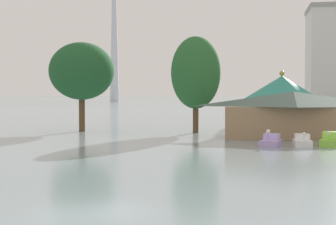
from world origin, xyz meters
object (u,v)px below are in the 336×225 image
object	(u,v)px
shoreline_tree_tall_left	(82,71)
shoreline_tree_mid	(196,73)
pedal_boat_white	(302,141)
pedal_boat_lime	(330,140)
pedal_boat_lavender	(271,141)
boathouse	(293,114)
green_roof_pavilion	(282,98)

from	to	relation	value
shoreline_tree_tall_left	shoreline_tree_mid	bearing A→B (deg)	1.04
pedal_boat_white	pedal_boat_lime	world-z (taller)	pedal_boat_lime
pedal_boat_lavender	shoreline_tree_mid	size ratio (longest dim) A/B	0.26
boathouse	shoreline_tree_mid	distance (m)	13.79
pedal_boat_lavender	shoreline_tree_tall_left	bearing A→B (deg)	-104.96
pedal_boat_lavender	pedal_boat_white	distance (m)	2.92
pedal_boat_lime	shoreline_tree_mid	size ratio (longest dim) A/B	0.24
shoreline_tree_mid	pedal_boat_lime	bearing A→B (deg)	-43.61
pedal_boat_lime	boathouse	world-z (taller)	boathouse
pedal_boat_lavender	pedal_boat_lime	size ratio (longest dim) A/B	1.05
pedal_boat_lavender	shoreline_tree_mid	distance (m)	18.34
shoreline_tree_tall_left	shoreline_tree_mid	distance (m)	14.93
shoreline_tree_tall_left	shoreline_tree_mid	size ratio (longest dim) A/B	0.96
pedal_boat_lavender	shoreline_tree_mid	world-z (taller)	shoreline_tree_mid
pedal_boat_lime	shoreline_tree_mid	world-z (taller)	shoreline_tree_mid
pedal_boat_white	green_roof_pavilion	distance (m)	22.28
pedal_boat_lime	green_roof_pavilion	distance (m)	22.03
pedal_boat_white	pedal_boat_lime	xyz separation A→B (m)	(2.59, 0.48, 0.08)
shoreline_tree_mid	green_roof_pavilion	bearing A→B (deg)	35.52
shoreline_tree_tall_left	pedal_boat_lavender	bearing A→B (deg)	-30.90
green_roof_pavilion	pedal_boat_white	bearing A→B (deg)	-88.35
shoreline_tree_tall_left	shoreline_tree_mid	world-z (taller)	shoreline_tree_mid
boathouse	green_roof_pavilion	distance (m)	13.85
boathouse	shoreline_tree_tall_left	distance (m)	27.49
boathouse	pedal_boat_lime	bearing A→B (deg)	-70.28
green_roof_pavilion	shoreline_tree_mid	bearing A→B (deg)	-144.48
pedal_boat_lavender	green_roof_pavilion	bearing A→B (deg)	-169.85
pedal_boat_white	pedal_boat_lavender	bearing A→B (deg)	-83.39
pedal_boat_lavender	shoreline_tree_mid	bearing A→B (deg)	-132.80
pedal_boat_white	shoreline_tree_tall_left	size ratio (longest dim) A/B	0.23
pedal_boat_white	shoreline_tree_mid	size ratio (longest dim) A/B	0.22
pedal_boat_lavender	boathouse	world-z (taller)	boathouse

